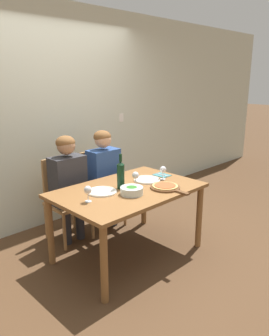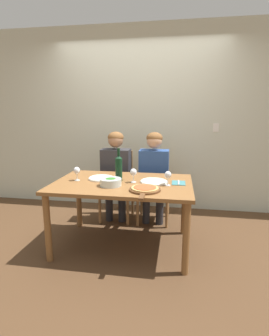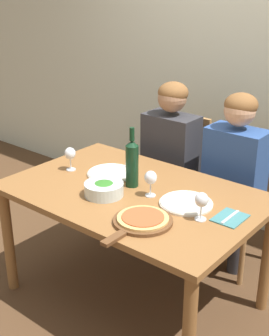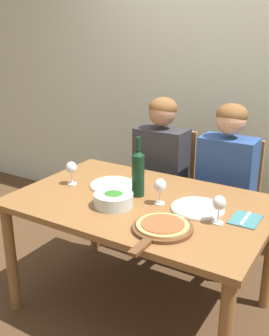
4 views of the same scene
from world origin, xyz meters
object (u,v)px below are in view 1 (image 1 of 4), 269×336
at_px(wine_bottle, 121,175).
at_px(chair_left, 64,196).
at_px(person_woman, 69,179).
at_px(dinner_plate_left, 102,191).
at_px(wine_glass_left, 88,191).
at_px(wine_glass_right, 163,170).
at_px(chair_right, 99,186).
at_px(fork_on_napkin, 162,175).
at_px(dinner_plate_right, 147,180).
at_px(pizza_on_board, 166,187).
at_px(person_man, 105,170).
at_px(wine_glass_centre, 136,176).
at_px(broccoli_bowl, 132,191).

bearing_deg(wine_bottle, chair_left, 104.04).
distance_m(person_woman, dinner_plate_left, 0.60).
bearing_deg(wine_glass_left, wine_glass_right, -2.28).
height_order(chair_right, fork_on_napkin, chair_right).
bearing_deg(chair_left, dinner_plate_left, -91.49).
height_order(chair_right, dinner_plate_right, chair_right).
xyz_separation_m(chair_right, pizza_on_board, (0.00, -1.08, 0.25)).
xyz_separation_m(person_man, wine_bottle, (-0.32, -0.65, 0.15)).
bearing_deg(chair_left, dinner_plate_right, -53.22).
distance_m(wine_bottle, wine_glass_right, 0.54).
relative_size(person_woman, wine_bottle, 3.41).
height_order(chair_left, wine_glass_right, chair_left).
bearing_deg(person_man, wine_bottle, -116.42).
relative_size(person_woman, person_man, 1.00).
distance_m(dinner_plate_right, fork_on_napkin, 0.26).
height_order(chair_left, dinner_plate_left, chair_left).
distance_m(wine_glass_centre, fork_on_napkin, 0.49).
bearing_deg(wine_glass_right, person_woman, 134.03).
bearing_deg(fork_on_napkin, person_woman, 142.46).
distance_m(person_man, dinner_plate_right, 0.65).
bearing_deg(dinner_plate_left, wine_glass_left, -156.79).
height_order(person_man, wine_glass_left, person_man).
bearing_deg(wine_glass_right, dinner_plate_left, 168.98).
bearing_deg(dinner_plate_right, wine_glass_right, -32.60).
xyz_separation_m(person_man, wine_glass_left, (-0.77, -0.71, 0.11)).
relative_size(person_man, wine_glass_centre, 8.07).
height_order(broccoli_bowl, wine_glass_left, wine_glass_left).
bearing_deg(wine_glass_centre, broccoli_bowl, -142.96).
distance_m(person_man, pizza_on_board, 0.96).
xyz_separation_m(person_man, fork_on_napkin, (0.32, -0.64, 0.01)).
xyz_separation_m(person_man, wine_glass_right, (0.21, -0.75, 0.11)).
height_order(chair_right, wine_bottle, wine_bottle).
distance_m(wine_bottle, broccoli_bowl, 0.23).
bearing_deg(wine_glass_left, wine_bottle, 7.69).
bearing_deg(pizza_on_board, wine_glass_centre, 119.65).
bearing_deg(person_man, pizza_on_board, -89.83).
height_order(wine_bottle, pizza_on_board, wine_bottle).
bearing_deg(wine_glass_left, dinner_plate_left, 23.21).
height_order(person_woman, dinner_plate_right, person_woman).
height_order(wine_bottle, wine_glass_centre, wine_bottle).
bearing_deg(chair_left, broccoli_bowl, -81.14).
bearing_deg(chair_right, wine_bottle, -112.90).
distance_m(wine_glass_left, fork_on_napkin, 1.10).
relative_size(chair_left, person_woman, 0.77).
distance_m(chair_left, dinner_plate_right, 0.99).
xyz_separation_m(broccoli_bowl, wine_glass_left, (-0.41, 0.14, 0.07)).
bearing_deg(wine_bottle, chair_right, 67.10).
relative_size(broccoli_bowl, wine_glass_right, 1.47).
height_order(wine_bottle, fork_on_napkin, wine_bottle).
relative_size(chair_left, wine_bottle, 2.63).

